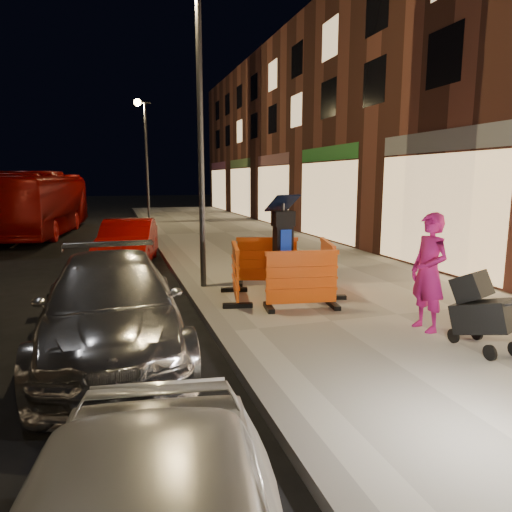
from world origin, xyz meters
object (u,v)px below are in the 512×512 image
object	(u,v)px
car_red	(129,265)
bus_doubledecker	(43,235)
parking_kiosk	(283,249)
stroller	(484,313)
barrier_kerbside	(236,272)
man	(429,272)
barrier_front	(302,280)
barrier_back	(267,261)
barrier_bldgside	(327,267)
car_silver	(114,351)

from	to	relation	value
car_red	bus_doubledecker	size ratio (longest dim) A/B	0.40
parking_kiosk	stroller	size ratio (longest dim) A/B	1.84
barrier_kerbside	man	bearing A→B (deg)	-126.56
barrier_front	barrier_kerbside	world-z (taller)	same
parking_kiosk	man	xyz separation A→B (m)	(1.36, -2.57, -0.04)
stroller	barrier_back	bearing A→B (deg)	85.35
barrier_bldgside	car_red	distance (m)	6.30
barrier_front	barrier_kerbside	size ratio (longest dim) A/B	1.00
bus_doubledecker	man	distance (m)	17.53
bus_doubledecker	car_red	bearing A→B (deg)	-62.02
barrier_front	barrier_back	size ratio (longest dim) A/B	1.00
barrier_front	car_silver	size ratio (longest dim) A/B	0.29
barrier_kerbside	stroller	xyz separation A→B (m)	(2.51, -3.47, -0.01)
bus_doubledecker	barrier_bldgside	bearing A→B (deg)	-56.18
car_silver	parking_kiosk	bearing A→B (deg)	27.64
stroller	parking_kiosk	bearing A→B (deg)	90.11
barrier_bldgside	man	bearing A→B (deg)	-155.45
car_silver	man	xyz separation A→B (m)	(4.55, -0.88, 1.04)
barrier_front	barrier_bldgside	bearing A→B (deg)	53.52
barrier_kerbside	car_red	size ratio (longest dim) A/B	0.34
barrier_front	bus_doubledecker	world-z (taller)	bus_doubledecker
barrier_front	stroller	bearing A→B (deg)	-49.75
barrier_bldgside	car_silver	size ratio (longest dim) A/B	0.29
stroller	car_red	bearing A→B (deg)	92.69
car_red	stroller	xyz separation A→B (m)	(4.30, -8.53, 0.65)
parking_kiosk	bus_doubledecker	size ratio (longest dim) A/B	0.19
car_red	barrier_bldgside	bearing A→B (deg)	-44.30
barrier_front	barrier_kerbside	xyz separation A→B (m)	(-0.95, 0.95, 0.00)
parking_kiosk	barrier_back	xyz separation A→B (m)	(0.00, 0.95, -0.41)
barrier_back	bus_doubledecker	bearing A→B (deg)	132.72
parking_kiosk	barrier_front	bearing A→B (deg)	-76.48
barrier_back	barrier_bldgside	distance (m)	1.34
barrier_back	car_red	distance (m)	4.99
car_silver	bus_doubledecker	size ratio (longest dim) A/B	0.47
car_red	barrier_front	bearing A→B (deg)	-55.89
parking_kiosk	car_silver	size ratio (longest dim) A/B	0.40
man	stroller	size ratio (longest dim) A/B	1.77
barrier_front	car_silver	xyz separation A→B (m)	(-3.19, -0.74, -0.67)
parking_kiosk	bus_doubledecker	distance (m)	14.63
car_silver	bus_doubledecker	distance (m)	15.24
barrier_bldgside	car_red	bearing A→B (deg)	51.65
barrier_front	man	world-z (taller)	man
barrier_front	barrier_back	distance (m)	1.90
stroller	barrier_front	bearing A→B (deg)	97.65
bus_doubledecker	man	xyz separation A→B (m)	(7.42, -15.85, 1.04)
man	car_silver	bearing A→B (deg)	-104.98
barrier_back	bus_doubledecker	xyz separation A→B (m)	(-6.06, 12.32, -0.67)
car_silver	barrier_front	bearing A→B (deg)	12.80
barrier_front	parking_kiosk	bearing A→B (deg)	98.52
man	stroller	bearing A→B (deg)	8.45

